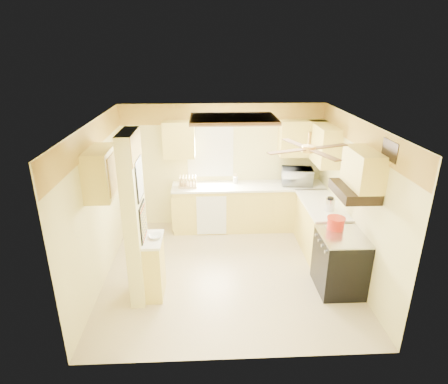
{
  "coord_description": "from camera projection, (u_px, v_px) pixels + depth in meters",
  "views": [
    {
      "loc": [
        -0.33,
        -5.36,
        3.52
      ],
      "look_at": [
        -0.05,
        0.35,
        1.29
      ],
      "focal_mm": 30.0,
      "sensor_mm": 36.0,
      "label": 1
    }
  ],
  "objects": [
    {
      "name": "dishwasher_panel",
      "position": [
        212.0,
        216.0,
        7.31
      ],
      "size": [
        0.58,
        0.02,
        0.8
      ],
      "primitive_type": "cube",
      "color": "white",
      "rests_on": "lower_cabinets_back"
    },
    {
      "name": "kettle",
      "position": [
        330.0,
        204.0,
        6.26
      ],
      "size": [
        0.16,
        0.16,
        0.24
      ],
      "color": "silver",
      "rests_on": "countertop_right"
    },
    {
      "name": "poster_nashville",
      "position": [
        143.0,
        222.0,
        5.28
      ],
      "size": [
        0.02,
        0.42,
        0.57
      ],
      "color": "black",
      "rests_on": "partition_column"
    },
    {
      "name": "wall_front",
      "position": [
        239.0,
        270.0,
        4.06
      ],
      "size": [
        4.0,
        0.0,
        4.0
      ],
      "primitive_type": "plane",
      "rotation": [
        -1.57,
        0.0,
        0.0
      ],
      "color": "#EDE191",
      "rests_on": "floor"
    },
    {
      "name": "countertop_back",
      "position": [
        249.0,
        186.0,
        7.45
      ],
      "size": [
        3.04,
        0.64,
        0.04
      ],
      "primitive_type": "cube",
      "color": "white",
      "rests_on": "lower_cabinets_back"
    },
    {
      "name": "lower_cabinets_right",
      "position": [
        320.0,
        228.0,
        6.75
      ],
      "size": [
        0.6,
        1.4,
        0.9
      ],
      "primitive_type": "cube",
      "color": "#FDDB64",
      "rests_on": "floor"
    },
    {
      "name": "dish_rack",
      "position": [
        188.0,
        183.0,
        7.34
      ],
      "size": [
        0.36,
        0.26,
        0.21
      ],
      "color": "#DCBA7F",
      "rests_on": "countertop_back"
    },
    {
      "name": "upper_cab_over_stove",
      "position": [
        363.0,
        169.0,
        5.14
      ],
      "size": [
        0.35,
        0.76,
        0.52
      ],
      "primitive_type": "cube",
      "color": "#FDDB64",
      "rests_on": "wall_right"
    },
    {
      "name": "wall_right",
      "position": [
        354.0,
        200.0,
        5.92
      ],
      "size": [
        0.0,
        3.8,
        3.8
      ],
      "primitive_type": "plane",
      "rotation": [
        1.57,
        0.0,
        -1.57
      ],
      "color": "#EDE191",
      "rests_on": "floor"
    },
    {
      "name": "upper_cab_left_wall",
      "position": [
        101.0,
        173.0,
        5.29
      ],
      "size": [
        0.35,
        0.75,
        0.7
      ],
      "primitive_type": "cube",
      "color": "#FDDB64",
      "rests_on": "wall_left"
    },
    {
      "name": "vent_grate",
      "position": [
        390.0,
        150.0,
        4.69
      ],
      "size": [
        0.02,
        0.4,
        0.25
      ],
      "primitive_type": "cube",
      "color": "black",
      "rests_on": "wall_right"
    },
    {
      "name": "ceiling_fan",
      "position": [
        309.0,
        148.0,
        4.84
      ],
      "size": [
        1.15,
        1.15,
        0.26
      ],
      "color": "gold",
      "rests_on": "ceiling"
    },
    {
      "name": "utensil_crock",
      "position": [
        235.0,
        180.0,
        7.53
      ],
      "size": [
        0.1,
        0.1,
        0.2
      ],
      "color": "white",
      "rests_on": "countertop_back"
    },
    {
      "name": "range_hood",
      "position": [
        354.0,
        191.0,
        5.26
      ],
      "size": [
        0.5,
        0.76,
        0.14
      ],
      "primitive_type": "cube",
      "color": "black",
      "rests_on": "upper_cab_over_stove"
    },
    {
      "name": "upper_cab_back_left",
      "position": [
        179.0,
        139.0,
        7.17
      ],
      "size": [
        0.6,
        0.35,
        0.7
      ],
      "primitive_type": "cube",
      "color": "#FDDB64",
      "rests_on": "wall_back"
    },
    {
      "name": "countertop_right",
      "position": [
        322.0,
        205.0,
        6.58
      ],
      "size": [
        0.64,
        1.44,
        0.04
      ],
      "primitive_type": "cube",
      "color": "white",
      "rests_on": "lower_cabinets_right"
    },
    {
      "name": "dutch_oven",
      "position": [
        336.0,
        223.0,
        5.69
      ],
      "size": [
        0.28,
        0.28,
        0.18
      ],
      "color": "red",
      "rests_on": "stove"
    },
    {
      "name": "ceiling",
      "position": [
        229.0,
        122.0,
        5.37
      ],
      "size": [
        4.0,
        4.0,
        0.0
      ],
      "primitive_type": "plane",
      "rotation": [
        3.14,
        0.0,
        0.0
      ],
      "color": "white",
      "rests_on": "wall_back"
    },
    {
      "name": "ceiling_light_panel",
      "position": [
        233.0,
        119.0,
        5.86
      ],
      "size": [
        1.35,
        0.95,
        0.06
      ],
      "color": "brown",
      "rests_on": "ceiling"
    },
    {
      "name": "upper_cab_back_right",
      "position": [
        303.0,
        138.0,
        7.28
      ],
      "size": [
        0.9,
        0.35,
        0.7
      ],
      "primitive_type": "cube",
      "color": "#FDDB64",
      "rests_on": "wall_back"
    },
    {
      "name": "wall_left",
      "position": [
        98.0,
        205.0,
        5.73
      ],
      "size": [
        0.0,
        3.8,
        3.8
      ],
      "primitive_type": "plane",
      "rotation": [
        1.57,
        0.0,
        1.57
      ],
      "color": "#EDE191",
      "rests_on": "floor"
    },
    {
      "name": "poster_menu",
      "position": [
        139.0,
        179.0,
        5.04
      ],
      "size": [
        0.02,
        0.42,
        0.57
      ],
      "color": "black",
      "rests_on": "partition_column"
    },
    {
      "name": "bowl",
      "position": [
        155.0,
        236.0,
        5.39
      ],
      "size": [
        0.25,
        0.25,
        0.05
      ],
      "primitive_type": "imported",
      "rotation": [
        0.0,
        0.0,
        0.33
      ],
      "color": "white",
      "rests_on": "ledge_top"
    },
    {
      "name": "microwave",
      "position": [
        297.0,
        176.0,
        7.43
      ],
      "size": [
        0.64,
        0.47,
        0.33
      ],
      "primitive_type": "imported",
      "rotation": [
        0.0,
        0.0,
        3.02
      ],
      "color": "white",
      "rests_on": "countertop_back"
    },
    {
      "name": "window",
      "position": [
        210.0,
        152.0,
        7.46
      ],
      "size": [
        0.92,
        0.02,
        1.02
      ],
      "color": "white",
      "rests_on": "wall_back"
    },
    {
      "name": "partition_column",
      "position": [
        135.0,
        219.0,
        5.25
      ],
      "size": [
        0.2,
        0.7,
        2.5
      ],
      "primitive_type": "cube",
      "color": "#EDE191",
      "rests_on": "floor"
    },
    {
      "name": "lower_cabinets_back",
      "position": [
        248.0,
        207.0,
        7.63
      ],
      "size": [
        3.0,
        0.6,
        0.9
      ],
      "primitive_type": "cube",
      "color": "#FDDB64",
      "rests_on": "floor"
    },
    {
      "name": "partition_ledge",
      "position": [
        154.0,
        268.0,
        5.55
      ],
      "size": [
        0.25,
        0.55,
        0.9
      ],
      "primitive_type": "cube",
      "color": "#FDDB64",
      "rests_on": "floor"
    },
    {
      "name": "upper_cab_right",
      "position": [
        324.0,
        144.0,
        6.85
      ],
      "size": [
        0.35,
        1.0,
        0.7
      ],
      "primitive_type": "cube",
      "color": "#FDDB64",
      "rests_on": "wall_right"
    },
    {
      "name": "wall_back",
      "position": [
        223.0,
        166.0,
        7.59
      ],
      "size": [
        4.0,
        0.0,
        4.0
      ],
      "primitive_type": "plane",
      "rotation": [
        1.57,
        0.0,
        0.0
      ],
      "color": "#EDE191",
      "rests_on": "floor"
    },
    {
      "name": "wallpaper_border",
      "position": [
        223.0,
        114.0,
        7.19
      ],
      "size": [
        4.0,
        0.02,
        0.4
      ],
      "primitive_type": "cube",
      "color": "#FFDA4B",
      "rests_on": "wall_back"
    },
    {
      "name": "stove",
      "position": [
        340.0,
        262.0,
        5.68
      ],
      "size": [
        0.68,
        0.77,
        0.92
      ],
      "color": "black",
      "rests_on": "floor"
    },
    {
      "name": "floor",
      "position": [
        228.0,
        271.0,
        6.28
      ],
      "size": [
        4.0,
        4.0,
        0.0
      ],
      "primitive_type": "plane",
      "color": "tan",
      "rests_on": "ground"
    },
    {
      "name": "ledge_top",
      "position": [
        152.0,
        240.0,
        5.38
      ],
      "size": [
        0.28,
        0.58,
        0.04
      ],
      "primitive_type": "cube",
      "color": "white",
      "rests_on": "partition_ledge"
    }
  ]
}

